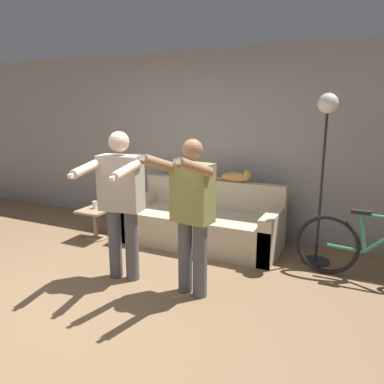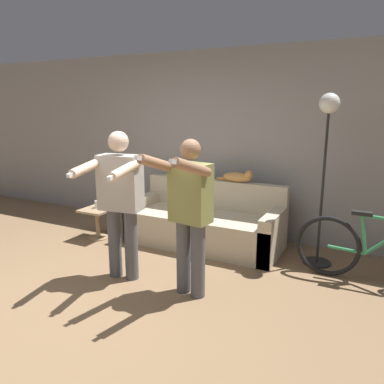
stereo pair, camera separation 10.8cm
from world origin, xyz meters
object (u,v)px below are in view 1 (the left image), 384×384
person_left (120,197)px  person_right (191,209)px  bicycle (377,251)px  side_table (95,218)px  cup (95,205)px  couch (204,224)px  cat (237,177)px  floor_lamp (325,138)px

person_left → person_right: person_left is taller
person_left → bicycle: (2.45, 1.07, -0.56)m
side_table → cup: (-0.03, 0.05, 0.18)m
couch → person_left: bearing=-105.3°
couch → cat: cat is taller
couch → cat: bearing=42.0°
floor_lamp → cup: floor_lamp is taller
person_right → cup: 2.17m
cup → side_table: bearing=-56.4°
couch → floor_lamp: (1.46, 0.03, 1.20)m
bicycle → person_left: bearing=-156.4°
person_right → cat: 1.64m
bicycle → side_table: bearing=-176.4°
person_left → cat: bearing=58.9°
side_table → floor_lamp: bearing=9.9°
couch → floor_lamp: floor_lamp is taller
side_table → cup: cup is taller
bicycle → cat: bearing=162.1°
couch → cup: couch is taller
person_left → cat: (0.71, 1.64, -0.01)m
cat → side_table: cat is taller
floor_lamp → bicycle: 1.32m
person_right → cup: (-1.93, 0.90, -0.40)m
floor_lamp → side_table: size_ratio=4.58×
side_table → person_left: bearing=-38.2°
cat → floor_lamp: (1.11, -0.28, 0.58)m
cat → cup: size_ratio=5.12×
person_right → cat: (-0.11, 1.64, 0.02)m
side_table → cat: bearing=23.7°
person_right → couch: bearing=116.4°
couch → person_left: (-0.36, -1.33, 0.64)m
person_left → side_table: 1.51m
cat → cup: (-1.82, -0.74, -0.42)m
cat → floor_lamp: bearing=-13.9°
couch → person_left: 1.52m
person_left → floor_lamp: size_ratio=0.81×
person_right → bicycle: bearing=40.8°
floor_lamp → bicycle: bearing=-24.6°
person_left → cat: size_ratio=2.96×
couch → cat: 0.78m
cat → floor_lamp: floor_lamp is taller
floor_lamp → side_table: 3.17m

